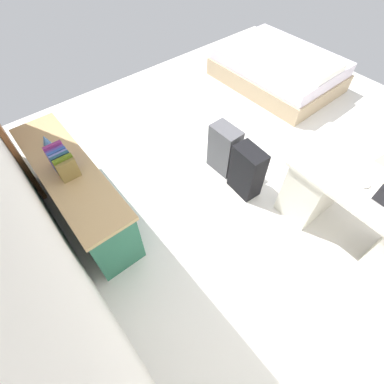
# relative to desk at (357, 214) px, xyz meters

# --- Properties ---
(ground_plane) EXTENTS (5.93, 5.93, 0.00)m
(ground_plane) POSITION_rel_desk_xyz_m (1.18, -0.11, -0.39)
(ground_plane) COLOR silver
(wall_back) EXTENTS (4.56, 0.10, 2.82)m
(wall_back) POSITION_rel_desk_xyz_m (1.18, 2.36, 1.02)
(wall_back) COLOR silver
(wall_back) RESTS_ON ground_plane
(desk) EXTENTS (1.45, 0.68, 0.75)m
(desk) POSITION_rel_desk_xyz_m (0.00, 0.00, 0.00)
(desk) COLOR silver
(desk) RESTS_ON ground_plane
(credenza) EXTENTS (1.80, 0.48, 0.72)m
(credenza) POSITION_rel_desk_xyz_m (2.00, 1.98, -0.03)
(credenza) COLOR #28664C
(credenza) RESTS_ON ground_plane
(bed) EXTENTS (1.93, 1.44, 0.58)m
(bed) POSITION_rel_desk_xyz_m (2.39, -1.71, -0.15)
(bed) COLOR tan
(bed) RESTS_ON ground_plane
(suitcase_black) EXTENTS (0.37, 0.24, 0.63)m
(suitcase_black) POSITION_rel_desk_xyz_m (1.11, 0.37, -0.08)
(suitcase_black) COLOR black
(suitcase_black) RESTS_ON ground_plane
(suitcase_spare_grey) EXTENTS (0.36, 0.23, 0.62)m
(suitcase_spare_grey) POSITION_rel_desk_xyz_m (1.53, 0.32, -0.08)
(suitcase_spare_grey) COLOR #4C4C51
(suitcase_spare_grey) RESTS_ON ground_plane
(computer_mouse) EXTENTS (0.06, 0.10, 0.03)m
(computer_mouse) POSITION_rel_desk_xyz_m (0.09, -0.00, 0.37)
(computer_mouse) COLOR white
(computer_mouse) RESTS_ON desk
(book_row) EXTENTS (0.31, 0.17, 0.23)m
(book_row) POSITION_rel_desk_xyz_m (1.97, 1.98, 0.43)
(book_row) COLOR olive
(book_row) RESTS_ON credenza
(figurine_small) EXTENTS (0.08, 0.08, 0.11)m
(figurine_small) POSITION_rel_desk_xyz_m (2.42, 1.98, 0.39)
(figurine_small) COLOR #4C7FBF
(figurine_small) RESTS_ON credenza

